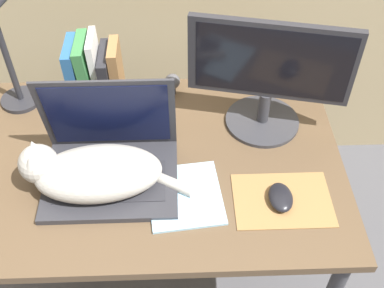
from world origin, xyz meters
name	(u,v)px	position (x,y,z in m)	size (l,w,h in m)	color
desk	(156,177)	(0.00, 0.37, 0.63)	(1.11, 0.75, 0.71)	brown
laptop	(110,160)	(-0.12, 0.33, 0.77)	(0.37, 0.28, 0.29)	#2D2D33
cat	(91,172)	(-0.16, 0.27, 0.78)	(0.47, 0.21, 0.15)	#B2ADA3
external_monitor	(269,75)	(0.34, 0.52, 0.91)	(0.47, 0.23, 0.36)	#333338
mousepad	(282,200)	(0.35, 0.21, 0.72)	(0.27, 0.19, 0.00)	olive
computer_mouse	(281,197)	(0.35, 0.21, 0.73)	(0.07, 0.10, 0.03)	black
book_row	(95,73)	(-0.19, 0.65, 0.82)	(0.17, 0.16, 0.24)	#285B93
desk_lamp	(3,21)	(-0.41, 0.62, 1.04)	(0.17, 0.17, 0.48)	#28282D
notepad	(185,195)	(0.09, 0.23, 0.72)	(0.22, 0.24, 0.01)	#99C6E0
webcam	(172,82)	(0.06, 0.67, 0.76)	(0.05, 0.05, 0.08)	#232328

